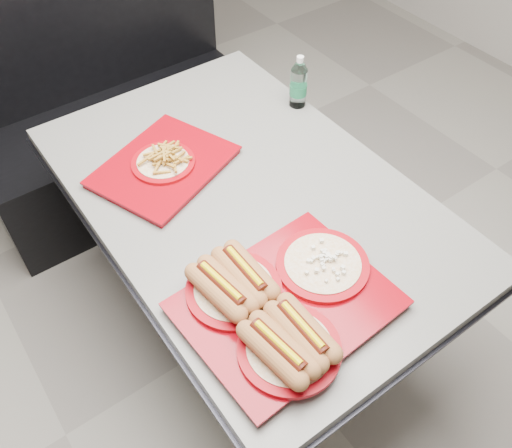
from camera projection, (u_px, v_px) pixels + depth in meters
ground at (250, 321)px, 2.23m from camera, size 6.00×6.00×0.00m
diner_table at (248, 227)px, 1.80m from camera, size 0.92×1.42×0.75m
booth_bench at (114, 112)px, 2.53m from camera, size 1.30×0.57×1.35m
tray_near at (279, 303)px, 1.35m from camera, size 0.54×0.47×0.11m
tray_far at (163, 164)px, 1.73m from camera, size 0.51×0.46×0.08m
water_bottle at (299, 85)px, 1.92m from camera, size 0.06×0.06×0.20m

